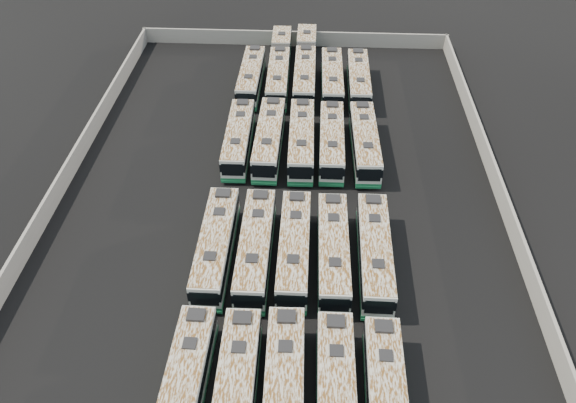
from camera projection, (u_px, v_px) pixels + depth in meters
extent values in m
plane|color=black|center=(278.00, 204.00, 56.62)|extent=(140.00, 140.00, 0.00)
cube|color=gray|center=(294.00, 38.00, 83.32)|extent=(45.20, 0.30, 2.20)
cube|color=gray|center=(504.00, 204.00, 55.01)|extent=(0.30, 73.20, 2.20)
cube|color=gray|center=(58.00, 188.00, 56.78)|extent=(0.30, 73.20, 2.20)
cube|color=silver|center=(184.00, 389.00, 39.08)|extent=(2.74, 12.38, 2.83)
cube|color=#1A6A40|center=(186.00, 397.00, 39.75)|extent=(2.79, 12.43, 0.43)
cube|color=black|center=(184.00, 386.00, 38.77)|extent=(2.80, 12.44, 0.95)
cube|color=beige|center=(182.00, 378.00, 38.13)|extent=(2.68, 12.14, 0.07)
cube|color=black|center=(190.00, 343.00, 40.12)|extent=(0.99, 0.99, 0.14)
cube|color=black|center=(196.00, 315.00, 41.95)|extent=(1.35, 1.15, 0.27)
cylinder|color=black|center=(183.00, 350.00, 42.94)|extent=(0.30, 1.03, 1.03)
cylinder|color=black|center=(211.00, 352.00, 42.83)|extent=(0.30, 1.03, 1.03)
cube|color=silver|center=(236.00, 394.00, 38.73)|extent=(2.78, 12.64, 2.89)
cube|color=#1A6A40|center=(236.00, 402.00, 39.42)|extent=(2.83, 12.69, 0.44)
cube|color=black|center=(235.00, 391.00, 38.42)|extent=(2.84, 12.70, 0.97)
cube|color=beige|center=(234.00, 383.00, 37.76)|extent=(2.72, 12.38, 0.07)
cube|color=black|center=(239.00, 347.00, 39.79)|extent=(1.01, 1.01, 0.15)
cube|color=black|center=(242.00, 318.00, 41.66)|extent=(1.38, 1.17, 0.27)
cylinder|color=black|center=(228.00, 355.00, 42.65)|extent=(0.31, 1.05, 1.05)
cylinder|color=black|center=(257.00, 356.00, 42.59)|extent=(0.31, 1.05, 1.05)
cube|color=silver|center=(284.00, 394.00, 38.70)|extent=(2.96, 12.86, 2.93)
cube|color=#1A6A40|center=(284.00, 403.00, 39.40)|extent=(3.01, 12.91, 0.45)
cube|color=black|center=(284.00, 391.00, 38.38)|extent=(3.02, 12.92, 0.98)
cube|color=beige|center=(284.00, 383.00, 37.72)|extent=(2.90, 12.60, 0.07)
cube|color=black|center=(285.00, 346.00, 39.78)|extent=(1.04, 1.04, 0.15)
cube|color=black|center=(286.00, 317.00, 41.68)|extent=(1.41, 1.20, 0.28)
cylinder|color=black|center=(271.00, 354.00, 42.68)|extent=(0.32, 1.07, 1.07)
cylinder|color=black|center=(301.00, 355.00, 42.63)|extent=(0.32, 1.07, 1.07)
cube|color=silver|center=(336.00, 398.00, 38.56)|extent=(2.70, 12.50, 2.86)
cube|color=black|center=(336.00, 394.00, 38.25)|extent=(2.76, 12.56, 0.96)
cube|color=beige|center=(337.00, 386.00, 37.60)|extent=(2.65, 12.25, 0.07)
cube|color=black|center=(336.00, 351.00, 39.61)|extent=(1.00, 1.00, 0.15)
cube|color=black|center=(336.00, 321.00, 41.46)|extent=(1.36, 1.15, 0.27)
cylinder|color=black|center=(319.00, 358.00, 42.44)|extent=(0.30, 1.04, 1.04)
cylinder|color=black|center=(349.00, 359.00, 42.37)|extent=(0.30, 1.04, 1.04)
cube|color=silver|center=(386.00, 402.00, 38.35)|extent=(2.66, 12.26, 2.80)
cube|color=black|center=(387.00, 399.00, 38.04)|extent=(2.72, 12.32, 0.94)
cube|color=beige|center=(389.00, 391.00, 37.41)|extent=(2.61, 12.02, 0.07)
cube|color=black|center=(386.00, 355.00, 39.38)|extent=(0.98, 0.98, 0.14)
cube|color=black|center=(384.00, 326.00, 41.19)|extent=(1.34, 1.13, 0.27)
cylinder|color=black|center=(366.00, 362.00, 42.17)|extent=(0.30, 1.02, 1.02)
cylinder|color=black|center=(395.00, 364.00, 42.07)|extent=(0.30, 1.02, 1.02)
cube|color=silver|center=(216.00, 246.00, 49.64)|extent=(2.66, 12.61, 2.89)
cube|color=#1A6A40|center=(217.00, 254.00, 50.33)|extent=(2.71, 12.66, 0.44)
cube|color=black|center=(216.00, 242.00, 49.33)|extent=(2.72, 12.67, 0.97)
cube|color=black|center=(204.00, 299.00, 44.64)|extent=(2.31, 0.07, 1.52)
cube|color=#1A6A40|center=(206.00, 312.00, 45.70)|extent=(2.63, 0.11, 0.29)
cube|color=beige|center=(215.00, 234.00, 48.68)|extent=(2.60, 12.36, 0.07)
cube|color=black|center=(210.00, 256.00, 46.51)|extent=(1.00, 1.00, 0.15)
cube|color=black|center=(219.00, 211.00, 50.70)|extent=(1.00, 1.00, 0.15)
cube|color=black|center=(223.00, 193.00, 52.57)|extent=(1.37, 1.16, 0.27)
cylinder|color=black|center=(197.00, 290.00, 47.48)|extent=(0.30, 1.05, 1.05)
cylinder|color=black|center=(224.00, 291.00, 47.40)|extent=(0.30, 1.05, 1.05)
cylinder|color=black|center=(212.00, 225.00, 53.57)|extent=(0.30, 1.05, 1.05)
cylinder|color=black|center=(235.00, 225.00, 53.49)|extent=(0.30, 1.05, 1.05)
cube|color=silver|center=(256.00, 248.00, 49.45)|extent=(2.65, 12.62, 2.89)
cube|color=#1A6A40|center=(256.00, 256.00, 50.14)|extent=(2.70, 12.67, 0.44)
cube|color=black|center=(255.00, 244.00, 49.14)|extent=(2.71, 12.68, 0.97)
cube|color=black|center=(248.00, 302.00, 44.44)|extent=(2.31, 0.06, 1.52)
cube|color=#1A6A40|center=(249.00, 314.00, 45.50)|extent=(2.63, 0.10, 0.29)
cube|color=beige|center=(255.00, 236.00, 48.48)|extent=(2.59, 12.37, 0.07)
cube|color=black|center=(252.00, 258.00, 46.32)|extent=(1.00, 1.00, 0.15)
cube|color=black|center=(258.00, 213.00, 50.51)|extent=(1.00, 1.00, 0.15)
cube|color=black|center=(260.00, 195.00, 52.38)|extent=(1.37, 1.16, 0.27)
cylinder|color=black|center=(238.00, 292.00, 47.29)|extent=(0.30, 1.05, 1.05)
cylinder|color=black|center=(265.00, 293.00, 47.20)|extent=(0.30, 1.05, 1.05)
cylinder|color=black|center=(248.00, 226.00, 53.39)|extent=(0.30, 1.05, 1.05)
cylinder|color=black|center=(272.00, 227.00, 53.30)|extent=(0.30, 1.05, 1.05)
cube|color=silver|center=(294.00, 249.00, 49.41)|extent=(2.58, 12.37, 2.84)
cube|color=#1A6A40|center=(294.00, 257.00, 50.09)|extent=(2.63, 12.42, 0.43)
cube|color=black|center=(294.00, 245.00, 49.11)|extent=(2.64, 12.43, 0.95)
cube|color=black|center=(291.00, 302.00, 44.51)|extent=(2.27, 0.06, 1.50)
cube|color=#1A6A40|center=(291.00, 314.00, 45.54)|extent=(2.58, 0.10, 0.29)
cube|color=beige|center=(294.00, 237.00, 48.47)|extent=(2.53, 12.13, 0.07)
cube|color=black|center=(293.00, 259.00, 46.34)|extent=(0.98, 0.98, 0.14)
cube|color=black|center=(296.00, 215.00, 50.46)|extent=(0.98, 0.98, 0.14)
cube|color=black|center=(297.00, 197.00, 52.29)|extent=(1.34, 1.13, 0.27)
cylinder|color=black|center=(279.00, 292.00, 47.29)|extent=(0.29, 1.03, 1.03)
cylinder|color=black|center=(305.00, 293.00, 47.21)|extent=(0.29, 1.03, 1.03)
cylinder|color=black|center=(284.00, 228.00, 53.28)|extent=(0.29, 1.03, 1.03)
cylinder|color=black|center=(308.00, 228.00, 53.19)|extent=(0.29, 1.03, 1.03)
cube|color=silver|center=(333.00, 251.00, 49.15)|extent=(2.74, 12.42, 2.84)
cube|color=#1A6A40|center=(333.00, 260.00, 49.83)|extent=(2.79, 12.47, 0.43)
cube|color=black|center=(333.00, 248.00, 48.84)|extent=(2.80, 12.48, 0.95)
cube|color=black|center=(335.00, 305.00, 44.23)|extent=(2.27, 0.09, 1.50)
cube|color=#1A6A40|center=(334.00, 318.00, 45.27)|extent=(2.58, 0.13, 0.29)
cube|color=beige|center=(334.00, 240.00, 48.20)|extent=(2.68, 12.17, 0.07)
cube|color=black|center=(335.00, 262.00, 46.07)|extent=(0.99, 0.99, 0.14)
cube|color=black|center=(333.00, 217.00, 50.19)|extent=(0.99, 0.99, 0.14)
cube|color=black|center=(333.00, 199.00, 52.03)|extent=(1.36, 1.15, 0.27)
cylinder|color=black|center=(320.00, 296.00, 47.01)|extent=(0.30, 1.04, 1.03)
cylinder|color=black|center=(347.00, 296.00, 46.95)|extent=(0.30, 1.04, 1.03)
cylinder|color=black|center=(320.00, 230.00, 53.00)|extent=(0.30, 1.04, 1.03)
cylinder|color=black|center=(343.00, 231.00, 52.94)|extent=(0.30, 1.04, 1.03)
cube|color=silver|center=(375.00, 253.00, 48.99)|extent=(2.74, 12.58, 2.88)
cube|color=#1A6A40|center=(373.00, 261.00, 49.68)|extent=(2.79, 12.63, 0.44)
cube|color=black|center=(375.00, 249.00, 48.68)|extent=(2.80, 12.64, 0.96)
cube|color=black|center=(379.00, 308.00, 44.01)|extent=(2.30, 0.08, 1.52)
cube|color=#1A6A40|center=(377.00, 320.00, 45.06)|extent=(2.62, 0.13, 0.29)
cube|color=beige|center=(376.00, 241.00, 48.03)|extent=(2.68, 12.33, 0.07)
cube|color=black|center=(378.00, 264.00, 45.88)|extent=(1.00, 1.00, 0.15)
cube|color=black|center=(375.00, 218.00, 50.05)|extent=(1.00, 1.00, 0.15)
cube|color=black|center=(373.00, 199.00, 51.91)|extent=(1.37, 1.16, 0.27)
cylinder|color=black|center=(362.00, 297.00, 46.85)|extent=(0.30, 1.05, 1.05)
cylinder|color=black|center=(389.00, 299.00, 46.74)|extent=(0.30, 1.05, 1.05)
cylinder|color=black|center=(359.00, 231.00, 52.92)|extent=(0.30, 1.05, 1.05)
cylinder|color=black|center=(383.00, 232.00, 52.81)|extent=(0.30, 1.05, 1.05)
cube|color=silver|center=(239.00, 139.00, 62.34)|extent=(2.72, 12.25, 2.80)
cube|color=#1A6A40|center=(239.00, 146.00, 63.01)|extent=(2.77, 12.30, 0.43)
cube|color=black|center=(238.00, 135.00, 62.04)|extent=(2.78, 12.31, 0.94)
cube|color=black|center=(232.00, 170.00, 57.49)|extent=(2.24, 0.09, 1.48)
cube|color=#1A6A40|center=(233.00, 182.00, 58.51)|extent=(2.55, 0.14, 0.29)
cube|color=beige|center=(238.00, 128.00, 61.40)|extent=(2.67, 12.01, 0.07)
cube|color=black|center=(235.00, 141.00, 59.31)|extent=(0.98, 0.98, 0.14)
cube|color=black|center=(240.00, 114.00, 63.37)|extent=(0.98, 0.98, 0.14)
cube|color=black|center=(242.00, 102.00, 65.18)|extent=(1.34, 1.14, 0.26)
cylinder|color=black|center=(225.00, 169.00, 60.23)|extent=(0.30, 1.02, 1.02)
cylinder|color=black|center=(246.00, 169.00, 60.17)|extent=(0.30, 1.02, 1.02)
cylinder|color=black|center=(234.00, 128.00, 66.14)|extent=(0.30, 1.02, 1.02)
cylinder|color=black|center=(252.00, 129.00, 66.08)|extent=(0.30, 1.02, 1.02)
cube|color=silver|center=(269.00, 139.00, 62.19)|extent=(2.82, 12.78, 2.92)
cube|color=#1A6A40|center=(269.00, 147.00, 62.89)|extent=(2.87, 12.83, 0.45)
cube|color=black|center=(269.00, 135.00, 61.88)|extent=(2.88, 12.84, 0.98)
cube|color=black|center=(263.00, 172.00, 57.14)|extent=(2.34, 0.09, 1.54)
cube|color=#1A6A40|center=(264.00, 184.00, 58.21)|extent=(2.66, 0.13, 0.30)
cube|color=beige|center=(269.00, 127.00, 61.22)|extent=(2.76, 12.52, 0.07)
cube|color=black|center=(266.00, 141.00, 59.03)|extent=(1.02, 1.02, 0.15)
cube|color=black|center=(271.00, 113.00, 63.26)|extent=(1.02, 1.02, 0.15)
cube|color=black|center=(273.00, 101.00, 65.15)|extent=(1.40, 1.19, 0.28)
cylinder|color=black|center=(255.00, 170.00, 60.02)|extent=(0.31, 1.07, 1.06)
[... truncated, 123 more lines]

